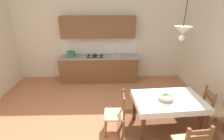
# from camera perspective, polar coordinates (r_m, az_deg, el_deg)

# --- Properties ---
(ground_plane) EXTENTS (6.39, 6.48, 0.10)m
(ground_plane) POSITION_cam_1_polar(r_m,az_deg,el_deg) (3.82, -5.22, -21.44)
(ground_plane) COLOR #B7704C
(wall_back) EXTENTS (6.39, 0.12, 4.12)m
(wall_back) POSITION_cam_1_polar(r_m,az_deg,el_deg) (5.79, -4.18, 16.97)
(wall_back) COLOR silver
(wall_back) RESTS_ON ground_plane
(area_rug) EXTENTS (2.10, 1.60, 0.01)m
(area_rug) POSITION_cam_1_polar(r_m,az_deg,el_deg) (3.99, 18.00, -19.29)
(area_rug) COLOR brown
(area_rug) RESTS_ON ground_plane
(kitchen_cabinetry) EXTENTS (2.67, 0.63, 2.20)m
(kitchen_cabinetry) POSITION_cam_1_polar(r_m,az_deg,el_deg) (5.71, -4.61, 4.49)
(kitchen_cabinetry) COLOR brown
(kitchen_cabinetry) RESTS_ON ground_plane
(dining_table) EXTENTS (1.46, 1.00, 0.75)m
(dining_table) POSITION_cam_1_polar(r_m,az_deg,el_deg) (3.70, 18.65, -11.01)
(dining_table) COLOR #56331C
(dining_table) RESTS_ON ground_plane
(dining_chair_tv_side) EXTENTS (0.43, 0.43, 0.93)m
(dining_chair_tv_side) POSITION_cam_1_polar(r_m,az_deg,el_deg) (3.54, 1.57, -14.91)
(dining_chair_tv_side) COLOR #D1BC89
(dining_chair_tv_side) RESTS_ON ground_plane
(dining_chair_window_side) EXTENTS (0.46, 0.46, 0.93)m
(dining_chair_window_side) POSITION_cam_1_polar(r_m,az_deg,el_deg) (4.25, 31.47, -11.65)
(dining_chair_window_side) COLOR #D1BC89
(dining_chair_window_side) RESTS_ON ground_plane
(fruit_bowl) EXTENTS (0.30, 0.30, 0.12)m
(fruit_bowl) POSITION_cam_1_polar(r_m,az_deg,el_deg) (3.56, 18.08, -8.77)
(fruit_bowl) COLOR beige
(fruit_bowl) RESTS_ON dining_table
(pendant_lamp) EXTENTS (0.32, 0.32, 0.80)m
(pendant_lamp) POSITION_cam_1_polar(r_m,az_deg,el_deg) (3.37, 23.22, 12.35)
(pendant_lamp) COLOR black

